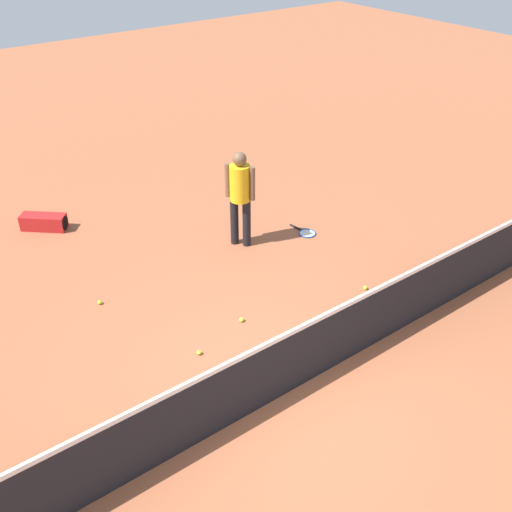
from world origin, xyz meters
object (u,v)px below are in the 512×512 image
object	(u,v)px
tennis_ball_near_player	(199,353)
tennis_ball_stray_left	(365,288)
player_near_side	(240,191)
tennis_ball_baseline	(100,302)
tennis_racket_near_player	(306,233)
tennis_ball_by_net	(237,200)
tennis_ball_midcourt	(242,320)
equipment_bag	(46,222)

from	to	relation	value
tennis_ball_near_player	tennis_ball_stray_left	bearing A→B (deg)	174.50
tennis_ball_near_player	player_near_side	bearing A→B (deg)	-136.60
tennis_ball_baseline	tennis_ball_stray_left	bearing A→B (deg)	148.57
tennis_ball_near_player	tennis_racket_near_player	bearing A→B (deg)	-154.06
player_near_side	tennis_ball_near_player	xyz separation A→B (m)	(2.11, 1.99, -0.98)
tennis_ball_by_net	tennis_ball_midcourt	size ratio (longest dim) A/B	1.00
tennis_ball_midcourt	tennis_ball_baseline	xyz separation A→B (m)	(1.46, -1.60, 0.00)
player_near_side	tennis_ball_midcourt	xyz separation A→B (m)	(1.25, 1.76, -0.98)
tennis_ball_stray_left	player_near_side	bearing A→B (deg)	-71.79
tennis_ball_by_net	equipment_bag	distance (m)	3.59
tennis_racket_near_player	tennis_ball_by_net	xyz separation A→B (m)	(0.29, -1.76, 0.02)
tennis_ball_by_net	tennis_ball_baseline	xyz separation A→B (m)	(3.56, 1.51, 0.00)
tennis_ball_near_player	tennis_ball_baseline	world-z (taller)	same
player_near_side	tennis_ball_stray_left	xyz separation A→B (m)	(-0.75, 2.27, -0.98)
tennis_ball_midcourt	equipment_bag	distance (m)	4.48
tennis_ball_by_net	tennis_racket_near_player	bearing A→B (deg)	99.25
player_near_side	tennis_ball_baseline	xyz separation A→B (m)	(2.70, 0.16, -0.98)
tennis_ball_baseline	tennis_ball_stray_left	distance (m)	4.04
tennis_racket_near_player	tennis_ball_near_player	size ratio (longest dim) A/B	9.05
player_near_side	tennis_ball_stray_left	distance (m)	2.58
tennis_racket_near_player	tennis_ball_stray_left	distance (m)	1.90
tennis_ball_stray_left	tennis_racket_near_player	bearing A→B (deg)	-102.15
tennis_ball_by_net	tennis_ball_baseline	world-z (taller)	same
tennis_ball_near_player	tennis_ball_baseline	size ratio (longest dim) A/B	1.00
player_near_side	tennis_racket_near_player	world-z (taller)	player_near_side
tennis_racket_near_player	tennis_ball_midcourt	world-z (taller)	tennis_ball_midcourt
tennis_ball_baseline	equipment_bag	distance (m)	2.70
tennis_ball_stray_left	equipment_bag	xyz separation A→B (m)	(3.27, -4.80, 0.11)
tennis_racket_near_player	tennis_ball_stray_left	size ratio (longest dim) A/B	9.05
tennis_ball_baseline	player_near_side	bearing A→B (deg)	-176.61
tennis_racket_near_player	tennis_ball_by_net	size ratio (longest dim) A/B	9.05
tennis_ball_near_player	tennis_ball_stray_left	size ratio (longest dim) A/B	1.00
tennis_ball_baseline	tennis_ball_stray_left	xyz separation A→B (m)	(-3.45, 2.11, 0.00)
tennis_ball_baseline	equipment_bag	bearing A→B (deg)	-93.80
player_near_side	tennis_ball_baseline	bearing A→B (deg)	3.39
tennis_ball_midcourt	equipment_bag	size ratio (longest dim) A/B	0.08
tennis_ball_near_player	tennis_ball_midcourt	distance (m)	0.89
equipment_bag	tennis_ball_by_net	bearing A→B (deg)	160.75
tennis_racket_near_player	tennis_ball_baseline	distance (m)	3.86
player_near_side	tennis_ball_by_net	bearing A→B (deg)	-122.56
tennis_ball_near_player	equipment_bag	bearing A→B (deg)	-84.72
tennis_ball_near_player	equipment_bag	xyz separation A→B (m)	(0.42, -4.52, 0.11)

